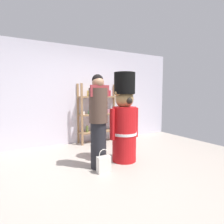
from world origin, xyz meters
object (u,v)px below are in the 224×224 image
object	(u,v)px
merchandise_shelf	(99,112)
person_shopper	(98,120)
shopping_bag	(104,164)
teddy_bear_guard	(124,120)

from	to	relation	value
merchandise_shelf	person_shopper	size ratio (longest dim) A/B	0.96
merchandise_shelf	shopping_bag	xyz separation A→B (m)	(-0.87, -1.96, -0.67)
teddy_bear_guard	person_shopper	bearing A→B (deg)	-172.55
teddy_bear_guard	shopping_bag	bearing A→B (deg)	-153.47
merchandise_shelf	teddy_bear_guard	size ratio (longest dim) A/B	0.92
merchandise_shelf	shopping_bag	bearing A→B (deg)	-113.93
merchandise_shelf	teddy_bear_guard	distance (m)	1.67
person_shopper	shopping_bag	xyz separation A→B (m)	(-0.01, -0.23, -0.73)
teddy_bear_guard	person_shopper	world-z (taller)	teddy_bear_guard
shopping_bag	person_shopper	bearing A→B (deg)	86.42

